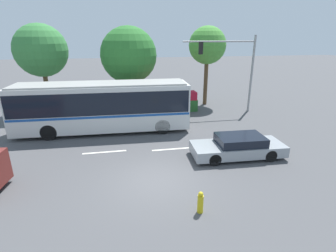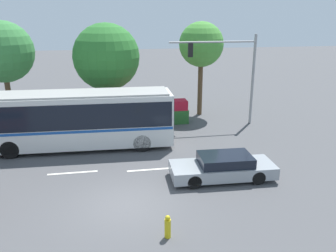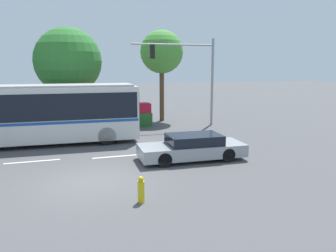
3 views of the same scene
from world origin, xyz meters
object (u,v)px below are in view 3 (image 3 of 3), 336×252
object	(u,v)px
fire_hydrant	(141,190)
street_tree_centre	(68,61)
city_bus	(33,111)
street_tree_right	(162,52)
sedan_foreground	(192,147)
traffic_light_pole	(193,68)

from	to	relation	value
fire_hydrant	street_tree_centre	bearing A→B (deg)	96.76
fire_hydrant	city_bus	bearing A→B (deg)	112.02
city_bus	street_tree_right	bearing A→B (deg)	34.35
city_bus	street_tree_right	world-z (taller)	street_tree_right
sedan_foreground	street_tree_right	distance (m)	12.21
traffic_light_pole	fire_hydrant	world-z (taller)	traffic_light_pole
traffic_light_pole	street_tree_centre	distance (m)	8.77
city_bus	traffic_light_pole	xyz separation A→B (m)	(10.46, 2.86, 2.26)
street_tree_centre	street_tree_right	world-z (taller)	street_tree_right
street_tree_centre	street_tree_right	size ratio (longest dim) A/B	0.99
traffic_light_pole	street_tree_right	size ratio (longest dim) A/B	0.89
street_tree_right	fire_hydrant	size ratio (longest dim) A/B	8.15
fire_hydrant	traffic_light_pole	bearing A→B (deg)	61.61
sedan_foreground	street_tree_right	bearing A→B (deg)	-97.29
city_bus	street_tree_centre	distance (m)	6.35
street_tree_right	traffic_light_pole	bearing A→B (deg)	-63.35
sedan_foreground	traffic_light_pole	size ratio (longest dim) A/B	0.79
street_tree_right	fire_hydrant	xyz separation A→B (m)	(-5.20, -15.18, -4.90)
sedan_foreground	traffic_light_pole	world-z (taller)	traffic_light_pole
fire_hydrant	sedan_foreground	bearing A→B (deg)	50.56
city_bus	street_tree_right	size ratio (longest dim) A/B	1.62
city_bus	fire_hydrant	distance (m)	10.28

